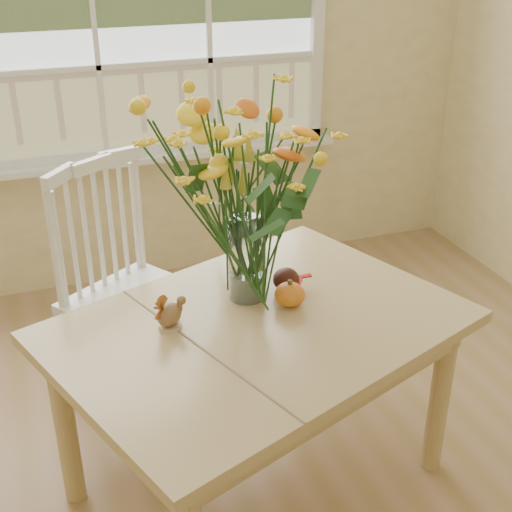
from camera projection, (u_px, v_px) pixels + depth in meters
name	position (u px, v px, depth m)	size (l,w,h in m)	color
wall_back	(93.00, 22.00, 3.18)	(4.00, 0.02, 2.70)	#D7C38A
dining_table	(258.00, 346.00, 2.18)	(1.47, 1.26, 0.66)	tan
windsor_chair	(121.00, 279.00, 2.62)	(0.62, 0.62, 0.99)	white
flower_vase	(246.00, 179.00, 2.09)	(0.58, 0.58, 0.69)	white
pumpkin	(290.00, 295.00, 2.21)	(0.10, 0.10, 0.08)	orange
turkey_figurine	(169.00, 315.00, 2.09)	(0.11, 0.11, 0.11)	#CCB78C
dark_gourd	(286.00, 281.00, 2.29)	(0.13, 0.10, 0.08)	#38160F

